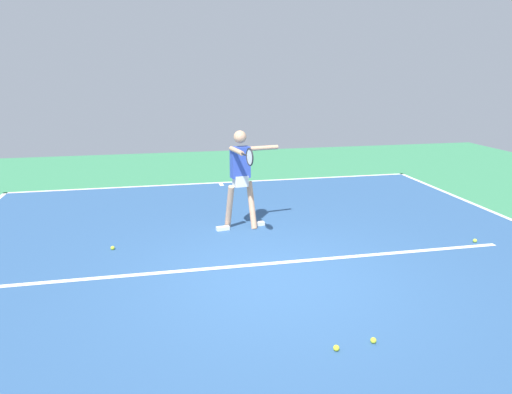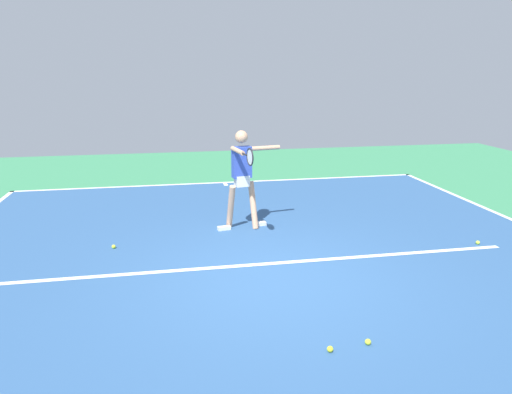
{
  "view_description": "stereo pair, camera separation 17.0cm",
  "coord_description": "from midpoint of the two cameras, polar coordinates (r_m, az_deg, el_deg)",
  "views": [
    {
      "loc": [
        1.52,
        5.83,
        2.84
      ],
      "look_at": [
        0.05,
        -1.14,
        0.9
      ],
      "focal_mm": 32.54,
      "sensor_mm": 36.0,
      "label": 1
    },
    {
      "loc": [
        1.35,
        5.87,
        2.84
      ],
      "look_at": [
        0.05,
        -1.14,
        0.9
      ],
      "focal_mm": 32.54,
      "sensor_mm": 36.0,
      "label": 2
    }
  ],
  "objects": [
    {
      "name": "ground_plane",
      "position": [
        6.66,
        1.75,
        -10.02
      ],
      "size": [
        21.93,
        21.93,
        0.0
      ],
      "primitive_type": "plane",
      "color": "#388456"
    },
    {
      "name": "court_surface",
      "position": [
        6.66,
        1.75,
        -10.0
      ],
      "size": [
        10.53,
        12.04,
        0.0
      ],
      "primitive_type": "cube",
      "color": "#2D5484",
      "rests_on": "ground_plane"
    },
    {
      "name": "court_line_baseline_near",
      "position": [
        12.24,
        -4.81,
        1.78
      ],
      "size": [
        10.53,
        0.1,
        0.01
      ],
      "primitive_type": "cube",
      "color": "white",
      "rests_on": "ground_plane"
    },
    {
      "name": "court_line_service",
      "position": [
        7.14,
        0.73,
        -8.2
      ],
      "size": [
        7.9,
        0.1,
        0.01
      ],
      "primitive_type": "cube",
      "color": "white",
      "rests_on": "ground_plane"
    },
    {
      "name": "court_line_centre_mark",
      "position": [
        12.05,
        -4.69,
        1.56
      ],
      "size": [
        0.1,
        0.3,
        0.01
      ],
      "primitive_type": "cube",
      "color": "white",
      "rests_on": "ground_plane"
    },
    {
      "name": "tennis_player",
      "position": [
        8.39,
        -2.4,
        2.99
      ],
      "size": [
        1.21,
        1.31,
        1.84
      ],
      "rotation": [
        0.0,
        0.0,
        0.17
      ],
      "color": "tan",
      "rests_on": "ground_plane"
    },
    {
      "name": "tennis_ball_centre_court",
      "position": [
        8.04,
        -17.8,
        -5.98
      ],
      "size": [
        0.07,
        0.07,
        0.07
      ],
      "primitive_type": "sphere",
      "color": "#CCE033",
      "rests_on": "ground_plane"
    },
    {
      "name": "tennis_ball_far_corner",
      "position": [
        5.36,
        13.31,
        -16.78
      ],
      "size": [
        0.07,
        0.07,
        0.07
      ],
      "primitive_type": "sphere",
      "color": "#CCE033",
      "rests_on": "ground_plane"
    },
    {
      "name": "tennis_ball_near_service_line",
      "position": [
        8.77,
        24.82,
        -4.89
      ],
      "size": [
        0.07,
        0.07,
        0.07
      ],
      "primitive_type": "sphere",
      "color": "#C6E53D",
      "rests_on": "ground_plane"
    },
    {
      "name": "tennis_ball_by_sideline",
      "position": [
        5.17,
        8.87,
        -17.88
      ],
      "size": [
        0.07,
        0.07,
        0.07
      ],
      "primitive_type": "sphere",
      "color": "yellow",
      "rests_on": "ground_plane"
    }
  ]
}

